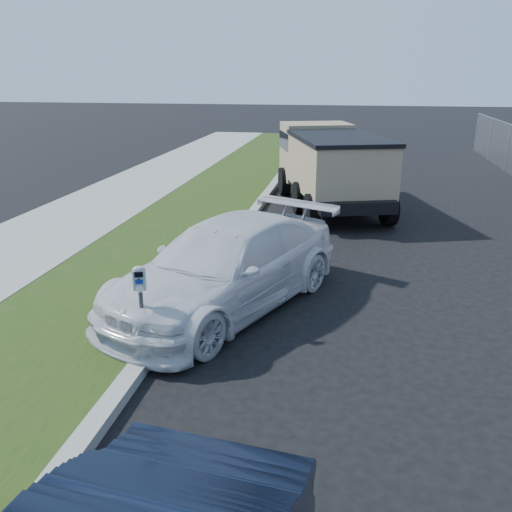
# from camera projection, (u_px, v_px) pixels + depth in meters

# --- Properties ---
(ground) EXTENTS (120.00, 120.00, 0.00)m
(ground) POSITION_uv_depth(u_px,v_px,m) (341.00, 351.00, 7.68)
(ground) COLOR black
(ground) RESTS_ON ground
(streetside) EXTENTS (6.12, 50.00, 0.15)m
(streetside) POSITION_uv_depth(u_px,v_px,m) (53.00, 273.00, 10.44)
(streetside) COLOR gray
(streetside) RESTS_ON ground
(parking_meter) EXTENTS (0.20, 0.16, 1.25)m
(parking_meter) POSITION_uv_depth(u_px,v_px,m) (140.00, 291.00, 7.11)
(parking_meter) COLOR #3F4247
(parking_meter) RESTS_ON ground
(white_wagon) EXTENTS (3.86, 5.30, 1.43)m
(white_wagon) POSITION_uv_depth(u_px,v_px,m) (229.00, 265.00, 8.98)
(white_wagon) COLOR silver
(white_wagon) RESTS_ON ground
(dump_truck) EXTENTS (3.68, 6.04, 2.23)m
(dump_truck) POSITION_uv_depth(u_px,v_px,m) (329.00, 163.00, 15.59)
(dump_truck) COLOR black
(dump_truck) RESTS_ON ground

